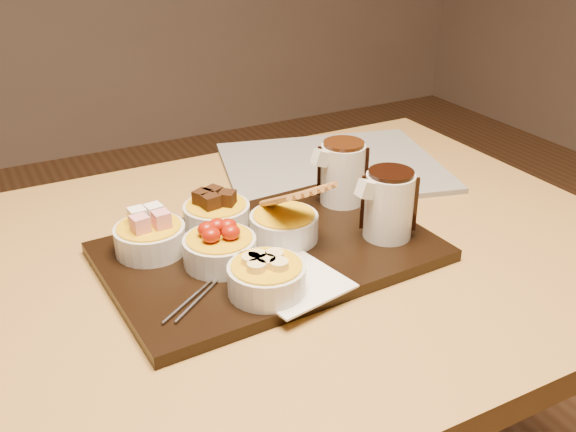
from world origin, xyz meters
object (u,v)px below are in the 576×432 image
bowl_strawberries (220,251)px  newspaper (332,167)px  serving_board (270,252)px  pitcher_dark_chocolate (389,206)px  dining_table (244,313)px  pitcher_milk_chocolate (343,174)px

bowl_strawberries → newspaper: 0.42m
serving_board → pitcher_dark_chocolate: 0.18m
dining_table → pitcher_milk_chocolate: pitcher_milk_chocolate is taller
dining_table → newspaper: 0.38m
pitcher_dark_chocolate → pitcher_milk_chocolate: same height
dining_table → newspaper: newspaper is taller
dining_table → bowl_strawberries: bowl_strawberries is taller
dining_table → pitcher_milk_chocolate: size_ratio=12.29×
pitcher_dark_chocolate → newspaper: pitcher_dark_chocolate is taller
pitcher_milk_chocolate → newspaper: size_ratio=0.24×
serving_board → pitcher_milk_chocolate: (0.17, 0.08, 0.06)m
serving_board → pitcher_dark_chocolate: bearing=-20.0°
serving_board → pitcher_milk_chocolate: 0.20m
dining_table → serving_board: size_ratio=2.61×
pitcher_dark_chocolate → pitcher_milk_chocolate: bearing=85.6°
dining_table → pitcher_milk_chocolate: 0.27m
pitcher_dark_chocolate → dining_table: bearing=157.5°
bowl_strawberries → pitcher_dark_chocolate: size_ratio=1.02×
bowl_strawberries → newspaper: (0.33, 0.25, -0.03)m
serving_board → bowl_strawberries: 0.08m
pitcher_dark_chocolate → newspaper: (0.08, 0.29, -0.06)m
serving_board → bowl_strawberries: size_ratio=4.60×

